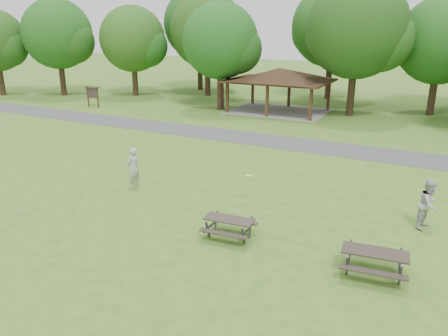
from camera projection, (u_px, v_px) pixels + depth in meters
ground at (153, 225)px, 16.68m from camera, size 160.00×160.00×0.00m
asphalt_path at (281, 142)px, 28.47m from camera, size 120.00×3.20×0.02m
pavilion at (280, 76)px, 37.70m from camera, size 8.60×7.01×3.76m
notice_board at (92, 93)px, 40.21m from camera, size 1.60×0.30×1.88m
tree_row_a at (59, 36)px, 45.56m from camera, size 7.56×7.20×9.97m
tree_row_b at (133, 41)px, 45.59m from camera, size 7.14×6.80×9.28m
tree_row_c at (208, 32)px, 45.19m from camera, size 8.19×7.80×10.67m
tree_row_d at (221, 43)px, 37.76m from camera, size 6.93×6.60×9.27m
tree_row_e at (358, 31)px, 34.72m from camera, size 8.40×8.00×11.02m
tree_row_f at (441, 44)px, 35.33m from camera, size 7.35×7.00×9.55m
tree_deep_a at (200, 26)px, 49.26m from camera, size 8.40×8.00×11.38m
tree_deep_b at (333, 29)px, 43.18m from camera, size 8.40×8.00×11.13m
picnic_table_middle at (229, 223)px, 15.58m from camera, size 1.88×1.57×0.76m
picnic_table_far at (375, 257)px, 13.19m from camera, size 2.11×1.77×0.84m
frisbee_in_flight at (248, 176)px, 18.45m from camera, size 0.28×0.28×0.02m
frisbee_thrower at (133, 167)px, 20.40m from camera, size 0.54×0.74×1.90m
frisbee_catcher at (429, 204)px, 16.21m from camera, size 0.98×1.11×1.90m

